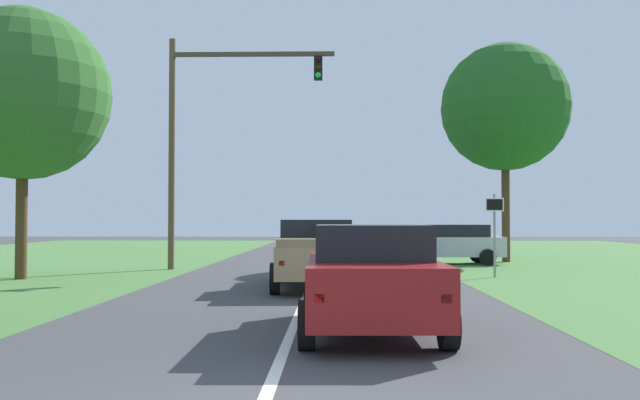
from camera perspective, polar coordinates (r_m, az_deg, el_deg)
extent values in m
plane|color=#424244|center=(16.20, -1.31, -8.34)|extent=(120.00, 120.00, 0.00)
cube|color=maroon|center=(11.21, 4.31, -7.20)|extent=(2.11, 4.70, 0.87)
cube|color=black|center=(11.39, 4.22, -3.51)|extent=(1.83, 2.92, 0.56)
cube|color=red|center=(8.89, -0.08, -8.35)|extent=(0.14, 0.06, 0.12)
cube|color=red|center=(9.03, 10.66, -8.22)|extent=(0.14, 0.06, 0.12)
cylinder|color=black|center=(12.67, -0.78, -8.55)|extent=(0.26, 0.72, 0.72)
cylinder|color=black|center=(12.79, 8.45, -8.46)|extent=(0.26, 0.72, 0.72)
cylinder|color=black|center=(9.80, -1.13, -10.56)|extent=(0.26, 0.72, 0.72)
cylinder|color=black|center=(9.96, 10.83, -10.39)|extent=(0.26, 0.72, 0.72)
cube|color=tan|center=(18.57, -0.43, -5.00)|extent=(2.39, 5.28, 0.81)
cube|color=black|center=(18.29, -0.41, -2.73)|extent=(1.96, 2.07, 0.67)
cube|color=#8F7D56|center=(16.95, -0.28, -3.60)|extent=(2.10, 2.08, 0.20)
cube|color=red|center=(16.02, -3.27, -5.37)|extent=(0.14, 0.07, 0.12)
cube|color=red|center=(16.07, 2.90, -5.36)|extent=(0.14, 0.07, 0.12)
cylinder|color=black|center=(20.20, -3.55, -5.88)|extent=(0.30, 0.81, 0.80)
cylinder|color=black|center=(20.25, 2.43, -5.87)|extent=(0.30, 0.81, 0.80)
cylinder|color=black|center=(17.00, -3.84, -6.66)|extent=(0.30, 0.81, 0.80)
cylinder|color=black|center=(17.07, 3.27, -6.65)|extent=(0.30, 0.81, 0.80)
cylinder|color=brown|center=(26.28, -12.47, 3.86)|extent=(0.24, 0.24, 8.81)
cube|color=#4C3D2B|center=(26.36, -5.69, 12.20)|extent=(6.22, 0.16, 0.16)
cube|color=black|center=(26.06, -0.15, 11.12)|extent=(0.32, 0.28, 0.90)
sphere|color=black|center=(25.98, -0.16, 11.84)|extent=(0.22, 0.22, 0.22)
sphere|color=black|center=(25.91, -0.16, 11.19)|extent=(0.22, 0.22, 0.22)
sphere|color=#1ED83F|center=(25.85, -0.16, 10.54)|extent=(0.22, 0.22, 0.22)
cylinder|color=gray|center=(22.74, 14.59, -2.93)|extent=(0.08, 0.08, 2.73)
cube|color=white|center=(22.71, 14.59, -0.38)|extent=(0.60, 0.03, 0.44)
cube|color=black|center=(22.70, 14.60, -0.38)|extent=(0.52, 0.01, 0.36)
cylinder|color=#4C351E|center=(31.23, 15.48, -0.67)|extent=(0.36, 0.36, 4.81)
sphere|color=#235E20|center=(31.64, 15.41, 7.60)|extent=(5.74, 5.74, 5.74)
cube|color=silver|center=(29.12, 11.06, -3.89)|extent=(4.26, 1.92, 0.82)
cube|color=black|center=(29.14, 11.47, -2.57)|extent=(2.55, 1.69, 0.51)
cube|color=red|center=(29.62, 6.79, -3.79)|extent=(0.06, 0.14, 0.12)
cube|color=red|center=(28.05, 7.10, -3.90)|extent=(0.06, 0.14, 0.12)
cylinder|color=black|center=(30.32, 13.22, -4.56)|extent=(0.68, 0.23, 0.68)
cylinder|color=black|center=(28.45, 14.02, -4.75)|extent=(0.68, 0.23, 0.68)
cylinder|color=black|center=(29.89, 8.25, -4.63)|extent=(0.68, 0.23, 0.68)
cylinder|color=black|center=(27.99, 8.73, -4.83)|extent=(0.68, 0.23, 0.68)
cylinder|color=#4C351E|center=(23.31, -24.00, -1.45)|extent=(0.36, 0.36, 3.83)
sphere|color=#316528|center=(23.65, -23.88, 8.22)|extent=(5.48, 5.48, 5.48)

